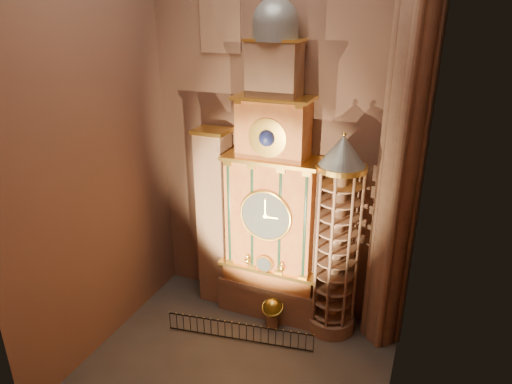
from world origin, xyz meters
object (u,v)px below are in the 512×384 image
at_px(astronomical_clock, 272,202).
at_px(celestial_globe, 272,310).
at_px(portrait_tower, 215,218).
at_px(stair_turret, 336,240).
at_px(iron_railing, 239,332).

relative_size(astronomical_clock, celestial_globe, 9.77).
distance_m(astronomical_clock, portrait_tower, 3.73).
height_order(portrait_tower, celestial_globe, portrait_tower).
relative_size(stair_turret, celestial_globe, 6.32).
xyz_separation_m(portrait_tower, celestial_globe, (3.98, -1.38, -4.12)).
distance_m(stair_turret, celestial_globe, 5.27).
bearing_deg(portrait_tower, stair_turret, -2.33).
bearing_deg(portrait_tower, iron_railing, -48.00).
distance_m(astronomical_clock, celestial_globe, 5.84).
distance_m(portrait_tower, stair_turret, 6.91).
xyz_separation_m(astronomical_clock, stair_turret, (3.50, -0.26, -1.41)).
relative_size(astronomical_clock, portrait_tower, 1.64).
height_order(portrait_tower, iron_railing, portrait_tower).
height_order(stair_turret, celestial_globe, stair_turret).
bearing_deg(stair_turret, astronomical_clock, 175.70).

